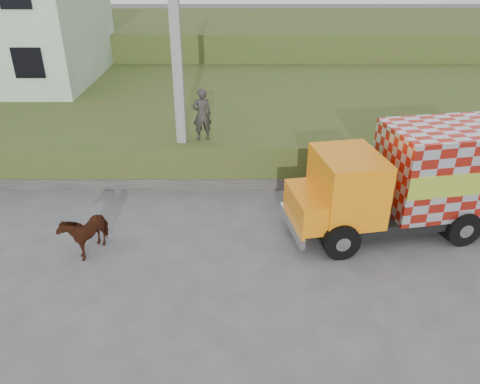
{
  "coord_description": "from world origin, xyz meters",
  "views": [
    {
      "loc": [
        0.9,
        -9.82,
        7.23
      ],
      "look_at": [
        0.91,
        1.4,
        1.3
      ],
      "focal_mm": 35.0,
      "sensor_mm": 36.0,
      "label": 1
    }
  ],
  "objects_px": {
    "cargo_truck": "(426,179)",
    "pedestrian": "(202,114)",
    "cow": "(86,231)",
    "utility_pole": "(177,62)"
  },
  "relations": [
    {
      "from": "cargo_truck",
      "to": "pedestrian",
      "type": "distance_m",
      "value": 7.11
    },
    {
      "from": "pedestrian",
      "to": "cow",
      "type": "bearing_deg",
      "value": 41.95
    },
    {
      "from": "utility_pole",
      "to": "cargo_truck",
      "type": "relative_size",
      "value": 1.14
    },
    {
      "from": "cow",
      "to": "pedestrian",
      "type": "relative_size",
      "value": 0.83
    },
    {
      "from": "cow",
      "to": "cargo_truck",
      "type": "bearing_deg",
      "value": 28.52
    },
    {
      "from": "cargo_truck",
      "to": "cow",
      "type": "relative_size",
      "value": 4.92
    },
    {
      "from": "cargo_truck",
      "to": "cow",
      "type": "xyz_separation_m",
      "value": [
        -9.16,
        -1.16,
        -0.95
      ]
    },
    {
      "from": "cow",
      "to": "pedestrian",
      "type": "distance_m",
      "value": 5.4
    },
    {
      "from": "cargo_truck",
      "to": "cow",
      "type": "distance_m",
      "value": 9.29
    },
    {
      "from": "utility_pole",
      "to": "pedestrian",
      "type": "xyz_separation_m",
      "value": [
        0.67,
        0.21,
        -1.72
      ]
    }
  ]
}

